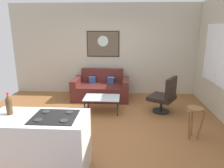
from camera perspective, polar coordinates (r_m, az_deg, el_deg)
The scene contains 10 objects.
ground at distance 4.67m, azimuth -1.54°, elevation -11.46°, with size 6.40×6.40×0.04m, color brown.
back_wall at distance 6.63m, azimuth 0.20°, elevation 9.31°, with size 6.40×0.05×2.80m, color #B8B29E.
couch at distance 6.28m, azimuth -3.00°, elevation -1.39°, with size 1.67×0.95×0.85m.
coffee_table at distance 5.24m, azimuth -2.78°, elevation -3.95°, with size 0.88×0.58×0.39m.
armchair at distance 5.33m, azimuth 14.23°, elevation -3.15°, with size 0.80×0.81×0.92m.
bar_stool at distance 4.27m, azimuth 21.67°, elevation -7.90°, with size 0.35×0.34×0.62m.
kitchen_counter at distance 3.27m, azimuth -19.06°, elevation -15.48°, with size 1.37×0.70×0.91m.
soda_bottle at distance 3.27m, azimuth -26.34°, elevation -5.07°, with size 0.08×0.08×0.32m.
wall_painting at distance 6.59m, azimuth -2.46°, elevation 10.89°, with size 1.01×0.03×0.79m.
window at distance 5.56m, azimuth 27.10°, elevation 7.04°, with size 0.03×1.68×1.43m.
Camera 1 is at (0.37, -4.16, 2.06)m, focal length 33.47 mm.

